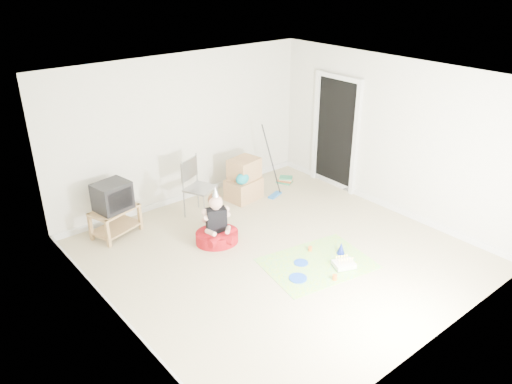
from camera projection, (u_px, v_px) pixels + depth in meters
ground at (278, 254)px, 7.41m from camera, size 5.00×5.00×0.00m
doorway_recess at (336, 134)px, 9.24m from camera, size 0.02×0.90×2.05m
tv_stand at (115, 219)px, 7.82m from camera, size 0.82×0.64×0.45m
crt_tv at (112, 196)px, 7.65m from camera, size 0.58×0.51×0.44m
folding_chair at (200, 188)px, 8.33m from camera, size 0.60×0.59×1.02m
cardboard_boxes at (244, 180)px, 8.97m from camera, size 0.66×0.55×0.75m
floor_mop at (275, 183)px, 9.11m from camera, size 0.34×0.41×1.29m
book_pile at (285, 179)px, 9.76m from camera, size 0.31×0.34×0.12m
seated_woman at (217, 230)px, 7.63m from camera, size 0.85×0.85×0.95m
party_mat at (317, 263)px, 7.17m from camera, size 1.68×1.34×0.01m
birthday_cake at (344, 265)px, 7.07m from camera, size 0.36×0.33×0.14m
blue_plate_near at (301, 263)px, 7.17m from camera, size 0.29×0.29×0.01m
blue_plate_far at (298, 278)px, 6.82m from camera, size 0.34×0.34×0.01m
orange_cup_near at (310, 249)px, 7.47m from camera, size 0.08×0.08×0.07m
orange_cup_far at (335, 277)px, 6.79m from camera, size 0.06×0.06×0.07m
blue_party_hat at (341, 248)px, 7.37m from camera, size 0.15×0.15×0.18m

